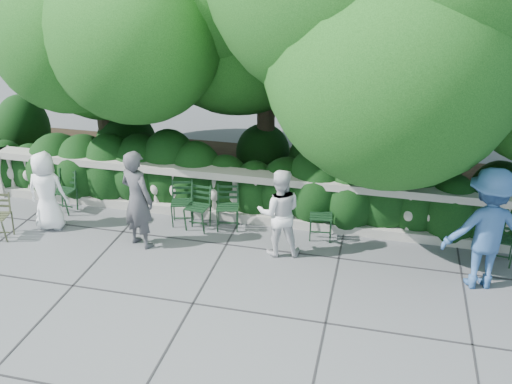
% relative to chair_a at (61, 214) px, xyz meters
% --- Properties ---
extents(ground, '(90.00, 90.00, 0.00)m').
position_rel_chair_a_xyz_m(ground, '(3.99, -1.17, 0.00)').
color(ground, '#4D4F54').
rests_on(ground, ground).
extents(balustrade, '(12.00, 0.44, 1.00)m').
position_rel_chair_a_xyz_m(balustrade, '(3.99, 0.63, 0.49)').
color(balustrade, '#9E998E').
rests_on(balustrade, ground).
extents(shrub_hedge, '(15.00, 2.60, 1.70)m').
position_rel_chair_a_xyz_m(shrub_hedge, '(3.99, 1.83, 0.00)').
color(shrub_hedge, black).
rests_on(shrub_hedge, ground).
extents(chair_a, '(0.50, 0.53, 0.84)m').
position_rel_chair_a_xyz_m(chair_a, '(0.00, 0.00, 0.00)').
color(chair_a, black).
rests_on(chair_a, ground).
extents(chair_b, '(0.55, 0.58, 0.84)m').
position_rel_chair_a_xyz_m(chair_b, '(2.51, 0.06, 0.00)').
color(chair_b, black).
rests_on(chair_b, ground).
extents(chair_c, '(0.48, 0.52, 0.84)m').
position_rel_chair_a_xyz_m(chair_c, '(2.80, -0.06, 0.00)').
color(chair_c, black).
rests_on(chair_c, ground).
extents(chair_d, '(0.54, 0.57, 0.84)m').
position_rel_chair_a_xyz_m(chair_d, '(3.39, 0.07, 0.00)').
color(chair_d, black).
rests_on(chair_d, ground).
extents(chair_e, '(0.50, 0.53, 0.84)m').
position_rel_chair_a_xyz_m(chair_e, '(8.10, 0.00, 0.00)').
color(chair_e, black).
rests_on(chair_e, ground).
extents(chair_f, '(0.49, 0.53, 0.84)m').
position_rel_chair_a_xyz_m(chair_f, '(5.10, 0.12, 0.00)').
color(chair_f, black).
rests_on(chair_f, ground).
extents(person_businessman, '(0.77, 0.53, 1.50)m').
position_rel_chair_a_xyz_m(person_businessman, '(0.13, -0.51, 0.75)').
color(person_businessman, white).
rests_on(person_businessman, ground).
extents(person_woman_grey, '(0.76, 0.63, 1.78)m').
position_rel_chair_a_xyz_m(person_woman_grey, '(2.02, -0.71, 0.89)').
color(person_woman_grey, '#424146').
rests_on(person_woman_grey, ground).
extents(person_casual_man, '(0.87, 0.75, 1.55)m').
position_rel_chair_a_xyz_m(person_casual_man, '(4.45, -0.42, 0.78)').
color(person_casual_man, silver).
rests_on(person_casual_man, ground).
extents(person_older_blue, '(1.42, 1.03, 1.97)m').
position_rel_chair_a_xyz_m(person_older_blue, '(7.70, -0.62, 0.99)').
color(person_older_blue, '#2E538B').
rests_on(person_older_blue, ground).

